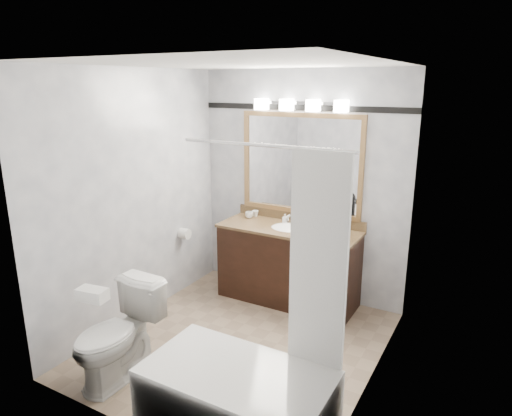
{
  "coord_description": "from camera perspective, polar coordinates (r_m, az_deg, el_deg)",
  "views": [
    {
      "loc": [
        1.97,
        -3.22,
        2.35
      ],
      "look_at": [
        -0.03,
        0.35,
        1.23
      ],
      "focal_mm": 32.0,
      "sensor_mm": 36.0,
      "label": 1
    }
  ],
  "objects": [
    {
      "name": "accent_stripe",
      "position": [
        4.93,
        5.83,
        12.37
      ],
      "size": [
        2.4,
        0.01,
        0.06
      ],
      "primitive_type": "cube",
      "color": "black",
      "rests_on": "room"
    },
    {
      "name": "soap_bottle_a",
      "position": [
        5.07,
        3.65,
        -1.3
      ],
      "size": [
        0.05,
        0.05,
        0.1
      ],
      "primitive_type": "imported",
      "rotation": [
        0.0,
        0.0,
        -0.03
      ],
      "color": "white",
      "rests_on": "vanity"
    },
    {
      "name": "soap_bottle_b",
      "position": [
        4.98,
        5.43,
        -1.67
      ],
      "size": [
        0.09,
        0.09,
        0.1
      ],
      "primitive_type": "imported",
      "rotation": [
        0.0,
        0.0,
        0.2
      ],
      "color": "white",
      "rests_on": "vanity"
    },
    {
      "name": "vanity",
      "position": [
        5.05,
        4.05,
        -6.89
      ],
      "size": [
        1.53,
        0.58,
        0.97
      ],
      "color": "black",
      "rests_on": "ground"
    },
    {
      "name": "vanity_light_bar",
      "position": [
        4.87,
        5.52,
        12.73
      ],
      "size": [
        1.02,
        0.14,
        0.12
      ],
      "color": "silver",
      "rests_on": "room"
    },
    {
      "name": "cup_right",
      "position": [
        5.3,
        -0.09,
        -0.7
      ],
      "size": [
        0.09,
        0.09,
        0.07
      ],
      "primitive_type": "imported",
      "rotation": [
        0.0,
        0.0,
        -0.23
      ],
      "color": "white",
      "rests_on": "vanity"
    },
    {
      "name": "tp_roll",
      "position": [
        5.25,
        -8.92,
        -3.18
      ],
      "size": [
        0.11,
        0.12,
        0.12
      ],
      "primitive_type": "cylinder",
      "rotation": [
        0.0,
        1.57,
        0.0
      ],
      "color": "white",
      "rests_on": "room"
    },
    {
      "name": "coffee_maker",
      "position": [
        4.67,
        9.37,
        -1.35
      ],
      "size": [
        0.18,
        0.22,
        0.34
      ],
      "rotation": [
        0.0,
        0.0,
        0.29
      ],
      "color": "black",
      "rests_on": "vanity"
    },
    {
      "name": "bathtub",
      "position": [
        3.42,
        -1.82,
        -21.93
      ],
      "size": [
        1.3,
        0.75,
        1.96
      ],
      "color": "white",
      "rests_on": "ground"
    },
    {
      "name": "soap_bar",
      "position": [
        4.99,
        5.29,
        -2.06
      ],
      "size": [
        0.1,
        0.08,
        0.03
      ],
      "primitive_type": "cube",
      "rotation": [
        0.0,
        0.0,
        0.35
      ],
      "color": "#E7EBC1",
      "rests_on": "vanity"
    },
    {
      "name": "room",
      "position": [
        3.93,
        -2.09,
        -0.91
      ],
      "size": [
        2.42,
        2.62,
        2.52
      ],
      "color": "#8B755E",
      "rests_on": "ground"
    },
    {
      "name": "mirror",
      "position": [
        4.99,
        5.59,
        5.47
      ],
      "size": [
        1.4,
        0.04,
        1.1
      ],
      "color": "#AA7E4C",
      "rests_on": "room"
    },
    {
      "name": "toilet",
      "position": [
        3.97,
        -16.97,
        -14.91
      ],
      "size": [
        0.46,
        0.78,
        0.79
      ],
      "primitive_type": "imported",
      "rotation": [
        0.0,
        0.0,
        -0.02
      ],
      "color": "white",
      "rests_on": "ground"
    },
    {
      "name": "tissue_box",
      "position": [
        3.65,
        -19.79,
        -10.13
      ],
      "size": [
        0.24,
        0.16,
        0.09
      ],
      "primitive_type": "cube",
      "rotation": [
        0.0,
        0.0,
        0.15
      ],
      "color": "white",
      "rests_on": "toilet"
    },
    {
      "name": "cup_left",
      "position": [
        5.24,
        -0.85,
        -0.86
      ],
      "size": [
        0.11,
        0.11,
        0.07
      ],
      "primitive_type": "imported",
      "rotation": [
        0.0,
        0.0,
        0.17
      ],
      "color": "white",
      "rests_on": "vanity"
    }
  ]
}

